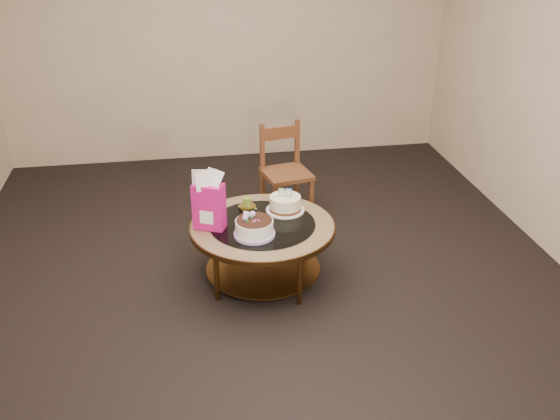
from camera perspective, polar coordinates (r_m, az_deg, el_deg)
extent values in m
plane|color=black|center=(4.57, -1.54, -6.33)|extent=(5.00, 5.00, 0.00)
cube|color=beige|center=(6.44, -4.94, 15.87)|extent=(4.50, 0.02, 2.60)
cube|color=beige|center=(1.84, 9.33, -14.01)|extent=(4.50, 0.02, 2.60)
cylinder|color=brown|center=(4.69, 2.28, -2.49)|extent=(0.04, 0.04, 0.42)
cylinder|color=brown|center=(4.75, -4.56, -2.16)|extent=(0.04, 0.04, 0.42)
cylinder|color=brown|center=(4.27, -5.83, -5.79)|extent=(0.04, 0.04, 0.42)
cylinder|color=brown|center=(4.20, 1.81, -6.22)|extent=(0.04, 0.04, 0.42)
cylinder|color=brown|center=(4.52, -1.56, -5.27)|extent=(0.82, 0.82, 0.02)
cylinder|color=brown|center=(4.35, -1.61, -1.56)|extent=(1.02, 1.02, 0.04)
cylinder|color=#A28059|center=(4.35, -1.61, -1.39)|extent=(1.00, 1.00, 0.01)
cylinder|color=black|center=(4.34, -1.61, -1.30)|extent=(0.74, 0.74, 0.01)
cylinder|color=#B896D5|center=(4.19, -2.35, -2.21)|extent=(0.28, 0.28, 0.02)
cylinder|color=white|center=(4.17, -2.36, -1.66)|extent=(0.25, 0.25, 0.11)
cylinder|color=black|center=(4.14, -2.38, -0.93)|extent=(0.24, 0.24, 0.01)
sphere|color=#B896D5|center=(4.17, -3.08, -0.45)|extent=(0.05, 0.05, 0.05)
sphere|color=#B896D5|center=(4.18, -2.52, -0.37)|extent=(0.04, 0.04, 0.04)
sphere|color=#B896D5|center=(4.13, -3.20, -0.74)|extent=(0.04, 0.04, 0.04)
cone|color=#1E7234|center=(4.16, -2.63, -0.72)|extent=(0.03, 0.03, 0.02)
cone|color=#1E7234|center=(4.16, -3.43, -0.70)|extent=(0.04, 0.04, 0.02)
cone|color=#1E7234|center=(4.20, -2.30, -0.42)|extent=(0.04, 0.04, 0.02)
cone|color=#1E7234|center=(4.11, -2.95, -1.03)|extent=(0.04, 0.04, 0.02)
cylinder|color=white|center=(4.52, 0.48, -0.01)|extent=(0.28, 0.28, 0.01)
cylinder|color=#4B2A15|center=(4.51, 0.48, 0.16)|extent=(0.23, 0.23, 0.02)
cylinder|color=white|center=(4.49, 0.48, 0.75)|extent=(0.22, 0.22, 0.08)
cube|color=#56AE4A|center=(4.46, 0.15, 1.62)|extent=(0.04, 0.02, 0.06)
cube|color=white|center=(4.46, 0.15, 1.62)|extent=(0.03, 0.02, 0.05)
cube|color=#3D76D0|center=(4.45, 0.82, 1.58)|extent=(0.04, 0.02, 0.06)
cube|color=white|center=(4.45, 0.82, 1.58)|extent=(0.03, 0.02, 0.05)
cube|color=#CE1376|center=(4.25, -6.51, 0.33)|extent=(0.24, 0.19, 0.32)
cube|color=white|center=(4.27, -6.47, -0.35)|extent=(0.13, 0.15, 0.09)
cube|color=#D1C356|center=(4.56, -3.01, 0.21)|extent=(0.13, 0.13, 0.01)
cylinder|color=#BB923A|center=(4.56, -3.01, 0.33)|extent=(0.13, 0.13, 0.01)
cylinder|color=olive|center=(4.54, -3.02, 0.76)|extent=(0.06, 0.06, 0.06)
cylinder|color=black|center=(4.52, -3.04, 1.18)|extent=(0.00, 0.00, 0.01)
cube|color=brown|center=(5.28, 0.61, 3.32)|extent=(0.44, 0.44, 0.04)
cube|color=brown|center=(5.18, -0.39, 0.38)|extent=(0.04, 0.04, 0.40)
cube|color=brown|center=(5.29, 2.86, 0.94)|extent=(0.04, 0.04, 0.40)
cube|color=brown|center=(5.45, -1.58, 1.77)|extent=(0.04, 0.04, 0.40)
cube|color=brown|center=(5.55, 1.53, 2.27)|extent=(0.04, 0.04, 0.40)
cube|color=brown|center=(5.29, -1.64, 5.75)|extent=(0.04, 0.04, 0.41)
cube|color=brown|center=(5.40, 1.58, 6.18)|extent=(0.04, 0.04, 0.41)
cube|color=brown|center=(5.31, -0.01, 7.05)|extent=(0.32, 0.09, 0.11)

